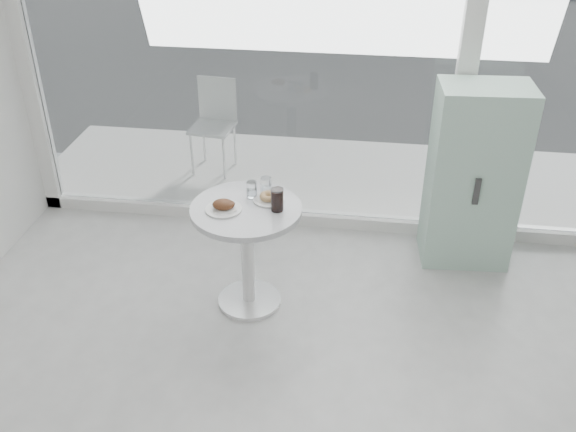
# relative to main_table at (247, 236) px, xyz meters

# --- Properties ---
(room_shell) EXTENTS (6.00, 6.00, 6.00)m
(room_shell) POSITION_rel_main_table_xyz_m (0.50, -2.46, 1.36)
(room_shell) COLOR silver
(room_shell) RESTS_ON ground
(storefront) EXTENTS (5.00, 0.14, 3.00)m
(storefront) POSITION_rel_main_table_xyz_m (0.57, 1.10, 1.16)
(storefront) COLOR white
(storefront) RESTS_ON ground
(main_table) EXTENTS (0.72, 0.72, 0.77)m
(main_table) POSITION_rel_main_table_xyz_m (0.00, 0.00, 0.00)
(main_table) COLOR silver
(main_table) RESTS_ON ground
(patio_deck) EXTENTS (5.60, 1.60, 0.05)m
(patio_deck) POSITION_rel_main_table_xyz_m (0.50, 1.90, -0.53)
(patio_deck) COLOR silver
(patio_deck) RESTS_ON ground
(mint_cabinet) EXTENTS (0.66, 0.46, 1.37)m
(mint_cabinet) POSITION_rel_main_table_xyz_m (1.52, 0.79, 0.14)
(mint_cabinet) COLOR #98C2AA
(mint_cabinet) RESTS_ON ground
(patio_chair) EXTENTS (0.41, 0.41, 0.86)m
(patio_chair) POSITION_rel_main_table_xyz_m (-0.69, 1.93, -0.01)
(patio_chair) COLOR silver
(patio_chair) RESTS_ON patio_deck
(plate_fritter) EXTENTS (0.23, 0.23, 0.07)m
(plate_fritter) POSITION_rel_main_table_xyz_m (-0.13, -0.05, 0.25)
(plate_fritter) COLOR silver
(plate_fritter) RESTS_ON main_table
(plate_donut) EXTENTS (0.21, 0.21, 0.05)m
(plate_donut) POSITION_rel_main_table_xyz_m (0.13, 0.11, 0.24)
(plate_donut) COLOR silver
(plate_donut) RESTS_ON main_table
(water_tumbler_a) EXTENTS (0.07, 0.07, 0.11)m
(water_tumbler_a) POSITION_rel_main_table_xyz_m (0.01, 0.14, 0.27)
(water_tumbler_a) COLOR white
(water_tumbler_a) RESTS_ON main_table
(water_tumbler_b) EXTENTS (0.07, 0.07, 0.12)m
(water_tumbler_b) POSITION_rel_main_table_xyz_m (0.10, 0.19, 0.27)
(water_tumbler_b) COLOR white
(water_tumbler_b) RESTS_ON main_table
(cola_glass) EXTENTS (0.08, 0.08, 0.15)m
(cola_glass) POSITION_rel_main_table_xyz_m (0.20, -0.01, 0.29)
(cola_glass) COLOR white
(cola_glass) RESTS_ON main_table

